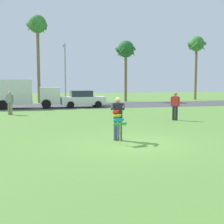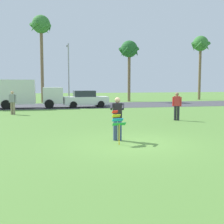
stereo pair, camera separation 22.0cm
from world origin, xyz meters
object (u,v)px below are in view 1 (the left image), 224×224
at_px(person_walker_near, 10,102).
at_px(kite_held, 118,121).
at_px(person_walker_far, 175,105).
at_px(parked_truck_white_box, 17,93).
at_px(person_kite_flyer, 118,117).
at_px(streetlight_pole, 65,69).
at_px(palm_tree_centre_far, 126,51).
at_px(parked_car_white, 83,99).
at_px(palm_tree_far_left, 196,47).
at_px(palm_tree_right_near, 38,28).

bearing_deg(person_walker_near, kite_held, -67.29).
bearing_deg(person_walker_far, parked_truck_white_box, 131.84).
xyz_separation_m(parked_truck_white_box, person_walker_near, (-0.15, -5.46, -0.48)).
bearing_deg(person_kite_flyer, streetlight_pole, 90.11).
relative_size(streetlight_pole, person_walker_far, 4.05).
height_order(palm_tree_centre_far, streetlight_pole, palm_tree_centre_far).
xyz_separation_m(parked_car_white, palm_tree_far_left, (17.45, 9.79, 6.65)).
relative_size(person_kite_flyer, palm_tree_right_near, 0.17).
bearing_deg(person_walker_near, streetlight_pole, 68.86).
height_order(parked_car_white, palm_tree_centre_far, palm_tree_centre_far).
height_order(kite_held, palm_tree_right_near, palm_tree_right_near).
distance_m(palm_tree_far_left, streetlight_pole, 18.87).
relative_size(palm_tree_right_near, palm_tree_centre_far, 1.34).
relative_size(person_kite_flyer, kite_held, 1.38).
bearing_deg(person_walker_far, person_walker_near, 150.40).
xyz_separation_m(palm_tree_far_left, streetlight_pole, (-18.44, -2.04, -3.42)).
height_order(person_kite_flyer, streetlight_pole, streetlight_pole).
bearing_deg(person_kite_flyer, palm_tree_centre_far, 72.98).
height_order(person_kite_flyer, parked_car_white, person_kite_flyer).
xyz_separation_m(parked_car_white, streetlight_pole, (-0.99, 7.75, 3.22)).
height_order(parked_car_white, palm_tree_right_near, palm_tree_right_near).
bearing_deg(palm_tree_centre_far, palm_tree_right_near, 179.80).
relative_size(palm_tree_far_left, streetlight_pole, 1.27).
distance_m(kite_held, parked_car_white, 17.44).
bearing_deg(palm_tree_centre_far, streetlight_pole, -178.00).
height_order(person_kite_flyer, person_walker_near, same).
bearing_deg(parked_car_white, person_kite_flyer, -93.22).
distance_m(palm_tree_right_near, person_walker_near, 15.70).
xyz_separation_m(palm_tree_centre_far, streetlight_pole, (-7.63, -0.27, -2.29)).
height_order(kite_held, streetlight_pole, streetlight_pole).
bearing_deg(parked_car_white, parked_truck_white_box, 179.99).
bearing_deg(parked_truck_white_box, person_walker_near, -91.61).
xyz_separation_m(palm_tree_centre_far, palm_tree_far_left, (10.81, 1.77, 1.13)).
relative_size(palm_tree_centre_far, streetlight_pole, 1.09).
bearing_deg(person_walker_far, streetlight_pole, 105.15).
bearing_deg(parked_truck_white_box, person_walker_far, -48.16).
xyz_separation_m(palm_tree_right_near, palm_tree_centre_far, (10.71, -0.04, -2.37)).
height_order(kite_held, palm_tree_far_left, palm_tree_far_left).
xyz_separation_m(parked_truck_white_box, person_walker_far, (10.11, -11.29, -0.48)).
height_order(parked_truck_white_box, person_walker_far, parked_truck_white_box).
relative_size(parked_truck_white_box, palm_tree_centre_far, 0.88).
height_order(parked_truck_white_box, palm_tree_centre_far, palm_tree_centre_far).
distance_m(parked_car_white, palm_tree_far_left, 21.08).
relative_size(person_kite_flyer, person_walker_near, 1.00).
relative_size(palm_tree_far_left, person_walker_near, 5.12).
relative_size(person_kite_flyer, person_walker_far, 1.00).
bearing_deg(person_walker_far, palm_tree_far_left, 57.78).
xyz_separation_m(palm_tree_far_left, person_walker_near, (-23.55, -15.25, -6.49)).
relative_size(person_walker_near, person_walker_far, 1.00).
distance_m(parked_truck_white_box, person_walker_near, 5.48).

